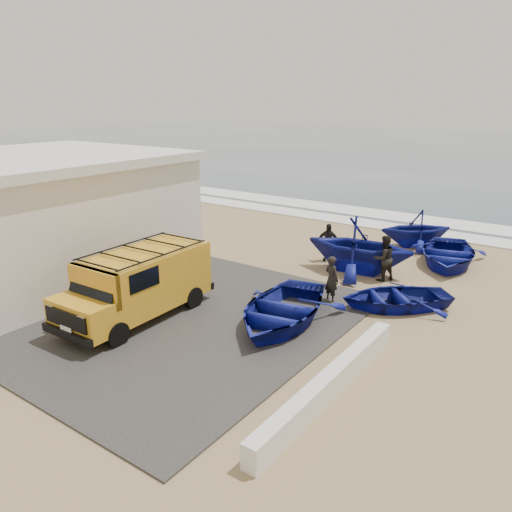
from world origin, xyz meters
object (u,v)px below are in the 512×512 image
Objects in this scene: boat_near_right at (395,297)px; building at (34,215)px; boat_mid_left at (359,245)px; fisherman_middle at (384,258)px; van at (139,282)px; boat_far_left at (416,228)px; fisherman_back at (328,242)px; boat_near_left at (281,309)px; fisherman_front at (332,279)px; parapet at (330,383)px; boat_mid_right at (447,254)px.

building is at bearing -111.89° from boat_near_right.
fisherman_middle is (1.09, -0.33, -0.21)m from boat_mid_left.
van is 1.57× the size of boat_far_left.
fisherman_back is (8.01, 7.41, -1.41)m from building.
boat_mid_left is 1.28× the size of boat_far_left.
boat_mid_left reaches higher than boat_near_left.
van is at bearing 68.73° from fisherman_front.
fisherman_middle is at bearing 31.37° from building.
boat_near_left is at bearing 139.35° from parapet.
boat_far_left is (-1.85, 1.75, 0.38)m from boat_mid_right.
boat_near_left is 3.73m from boat_near_right.
building is at bearing 172.57° from van.
fisherman_front is at bearing 117.12° from parapet.
parapet is 5.43m from boat_near_right.
boat_near_right is (11.92, 4.40, -1.82)m from building.
fisherman_front is at bearing -79.14° from fisherman_back.
fisherman_front is (-2.41, 4.70, 0.48)m from parapet.
van is 2.94× the size of fisherman_middle.
boat_near_left is at bearing 27.41° from van.
boat_near_left is (-2.81, 2.41, 0.17)m from parapet.
boat_near_left is at bearing -92.75° from fisherman_back.
parapet is at bearing -101.45° from boat_mid_right.
boat_mid_right is 2.55× the size of fisherman_middle.
boat_mid_left is (-0.10, 5.43, 0.59)m from boat_near_left.
boat_mid_left is (3.51, 7.45, -0.06)m from van.
parapet is 3.71m from boat_near_left.
fisherman_front is 0.92× the size of fisherman_middle.
parapet is at bearing -51.69° from boat_near_left.
fisherman_middle is (4.60, 7.12, -0.28)m from van.
fisherman_front is at bearing 45.28° from van.
boat_mid_left reaches higher than boat_mid_right.
boat_far_left is at bearing 122.68° from boat_mid_right.
boat_mid_left is at bearing 110.36° from parapet.
building is 2.40× the size of boat_mid_left.
van reaches higher than parapet.
van reaches higher than boat_far_left.
boat_near_left is 1.40× the size of boat_far_left.
fisherman_back is at bearing 118.05° from parapet.
van is (-6.42, 0.40, 0.82)m from parapet.
boat_far_left reaches higher than fisherman_back.
van is 1.43× the size of boat_near_right.
boat_mid_right is 2.78× the size of fisherman_back.
boat_mid_right is (5.95, 10.26, -0.66)m from van.
boat_near_right is at bearing -142.65° from boat_mid_left.
parapet is 1.53× the size of boat_mid_left.
fisherman_back is (-4.48, 8.42, 0.48)m from parapet.
boat_far_left is (0.60, 4.56, -0.22)m from boat_mid_left.
boat_mid_right is (12.03, 9.66, -1.73)m from building.
building is 15.35m from boat_far_left.
boat_far_left is at bearing -69.01° from fisherman_front.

